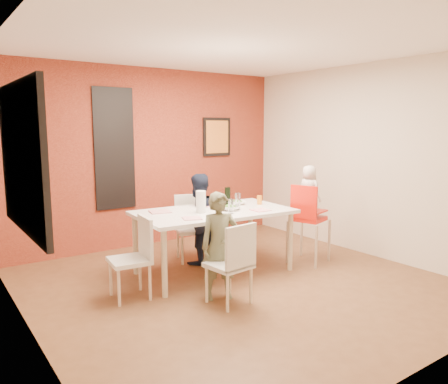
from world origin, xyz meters
TOP-DOWN VIEW (x-y plane):
  - ground at (0.00, 0.00)m, footprint 4.50×4.50m
  - ceiling at (0.00, 0.00)m, footprint 4.50×4.50m
  - wall_back at (0.00, 2.25)m, footprint 4.50×0.02m
  - wall_front at (0.00, -2.25)m, footprint 4.50×0.02m
  - wall_left at (-2.25, 0.00)m, footprint 0.02×4.50m
  - wall_right at (2.25, 0.00)m, footprint 0.02×4.50m
  - brick_accent_wall at (0.00, 2.23)m, footprint 4.50×0.02m
  - picture_window_frame at (-2.22, 0.20)m, footprint 0.05×1.70m
  - picture_window_pane at (-2.21, 0.20)m, footprint 0.02×1.55m
  - glassblock_strip at (-0.60, 2.21)m, footprint 0.55×0.03m
  - glassblock_surround at (-0.60, 2.21)m, footprint 0.60×0.03m
  - art_print_frame at (1.20, 2.21)m, footprint 0.54×0.03m
  - art_print_canvas at (1.20, 2.19)m, footprint 0.44×0.01m
  - dining_table at (-0.00, 0.52)m, footprint 1.97×1.18m
  - chair_near at (-0.41, -0.46)m, footprint 0.44×0.44m
  - chair_far at (0.06, 1.18)m, footprint 0.52×0.52m
  - chair_left at (-1.13, 0.33)m, footprint 0.45×0.45m
  - high_chair at (1.22, 0.11)m, footprint 0.56×0.56m
  - child_near at (-0.42, -0.22)m, footprint 0.49×0.40m
  - child_far at (0.03, 0.94)m, footprint 0.65×0.54m
  - toddler at (1.25, 0.12)m, footprint 0.26×0.36m
  - plate_near_left at (-0.48, 0.25)m, footprint 0.26×0.26m
  - plate_far_mid at (0.14, 0.82)m, footprint 0.22×0.22m
  - plate_near_right at (0.47, 0.18)m, footprint 0.21×0.21m
  - plate_far_left at (-0.60, 0.80)m, footprint 0.29×0.29m
  - salad_bowl_a at (0.17, 0.41)m, footprint 0.31×0.31m
  - salad_bowl_b at (0.48, 0.68)m, footprint 0.22×0.22m
  - wine_bottle at (0.20, 0.50)m, footprint 0.07×0.07m
  - wine_glass_a at (0.05, 0.23)m, footprint 0.06×0.06m
  - wine_glass_b at (0.28, 0.40)m, footprint 0.07×0.07m
  - paper_towel_roll at (-0.21, 0.49)m, footprint 0.12×0.12m
  - condiment_red at (0.18, 0.52)m, footprint 0.04×0.04m
  - condiment_green at (0.17, 0.53)m, footprint 0.04×0.04m
  - condiment_brown at (0.14, 0.59)m, footprint 0.03×0.03m
  - sippy_cup at (0.73, 0.52)m, footprint 0.07×0.07m

SIDE VIEW (x-z plane):
  - ground at x=0.00m, z-range 0.00..0.00m
  - chair_near at x=-0.41m, z-range 0.05..0.91m
  - chair_left at x=-1.13m, z-range 0.05..0.92m
  - chair_far at x=0.06m, z-range 0.05..0.94m
  - child_near at x=-0.42m, z-range 0.00..1.15m
  - child_far at x=0.03m, z-range 0.00..1.21m
  - high_chair at x=1.22m, z-range 0.11..1.17m
  - dining_table at x=0.00m, z-range 0.33..1.12m
  - plate_near_right at x=0.47m, z-range 0.79..0.80m
  - plate_near_left at x=-0.48m, z-range 0.79..0.80m
  - plate_far_mid at x=0.14m, z-range 0.79..0.80m
  - plate_far_left at x=-0.60m, z-range 0.79..0.81m
  - salad_bowl_b at x=0.48m, z-range 0.79..0.84m
  - salad_bowl_a at x=0.17m, z-range 0.79..0.85m
  - sippy_cup at x=0.73m, z-range 0.79..0.91m
  - condiment_brown at x=0.14m, z-range 0.79..0.93m
  - condiment_red at x=0.18m, z-range 0.79..0.94m
  - condiment_green at x=0.17m, z-range 0.79..0.95m
  - wine_glass_a at x=0.05m, z-range 0.79..0.97m
  - wine_glass_b at x=0.28m, z-range 0.79..1.00m
  - paper_towel_roll at x=-0.21m, z-range 0.79..1.06m
  - wine_bottle at x=0.20m, z-range 0.79..1.07m
  - toddler at x=1.25m, z-range 0.63..1.32m
  - wall_back at x=0.00m, z-range 0.00..2.70m
  - wall_front at x=0.00m, z-range 0.00..2.70m
  - wall_left at x=-2.25m, z-range 0.00..2.70m
  - wall_right at x=2.25m, z-range 0.00..2.70m
  - brick_accent_wall at x=0.00m, z-range 0.00..2.70m
  - glassblock_strip at x=-0.60m, z-range 0.65..2.35m
  - glassblock_surround at x=-0.60m, z-range 0.62..2.38m
  - picture_window_frame at x=-2.22m, z-range 0.90..2.20m
  - picture_window_pane at x=-2.21m, z-range 0.98..2.12m
  - art_print_frame at x=1.20m, z-range 1.33..1.97m
  - art_print_canvas at x=1.20m, z-range 1.38..1.92m
  - ceiling at x=0.00m, z-range 2.69..2.71m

